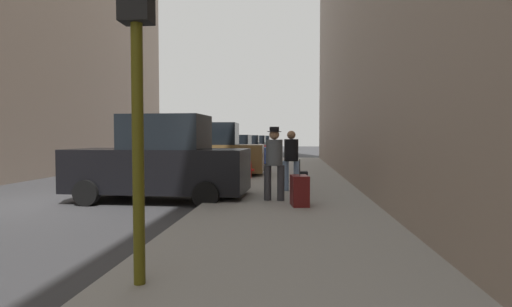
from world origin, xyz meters
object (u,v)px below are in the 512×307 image
pedestrian_in_jeans (291,157)px  rolling_suitcase (300,191)px  parked_red_hatchback (243,149)px  traffic_light (137,32)px  pedestrian_with_beanie (274,160)px  parked_bronze_suv (208,153)px  parked_blue_sedan (230,152)px  parked_dark_green_sedan (258,145)px  duffel_bag (303,175)px  parked_gray_coupe (252,147)px  fire_hydrant (249,169)px  parked_black_suv (161,162)px

pedestrian_in_jeans → rolling_suitcase: pedestrian_in_jeans is taller
parked_red_hatchback → traffic_light: traffic_light is taller
traffic_light → pedestrian_in_jeans: traffic_light is taller
pedestrian_with_beanie → rolling_suitcase: bearing=-49.4°
parked_bronze_suv → pedestrian_in_jeans: size_ratio=2.72×
parked_blue_sedan → parked_dark_green_sedan: 18.06m
rolling_suitcase → parked_red_hatchback: bearing=101.1°
parked_blue_sedan → duffel_bag: (3.83, -7.12, -0.56)m
parked_dark_green_sedan → duffel_bag: bearing=-81.4°
parked_dark_green_sedan → parked_blue_sedan: bearing=-90.0°
parked_gray_coupe → pedestrian_with_beanie: (3.00, -23.87, 0.29)m
fire_hydrant → traffic_light: (0.05, -10.74, 2.26)m
traffic_light → pedestrian_with_beanie: (1.15, 5.60, -1.62)m
parked_bronze_suv → pedestrian_with_beanie: 7.07m
pedestrian_in_jeans → parked_red_hatchback: bearing=102.1°
parked_red_hatchback → fire_hydrant: parked_red_hatchback is taller
parked_blue_sedan → parked_gray_coupe: size_ratio=1.01×
parked_bronze_suv → traffic_light: (1.85, -11.99, 1.73)m
rolling_suitcase → parked_dark_green_sedan: bearing=96.7°
pedestrian_with_beanie → rolling_suitcase: pedestrian_with_beanie is taller
parked_blue_sedan → pedestrian_with_beanie: size_ratio=2.39×
parked_red_hatchback → pedestrian_with_beanie: size_ratio=2.40×
traffic_light → parked_dark_green_sedan: bearing=93.0°
parked_blue_sedan → pedestrian_in_jeans: size_ratio=2.48×
parked_black_suv → duffel_bag: parked_black_suv is taller
parked_black_suv → duffel_bag: size_ratio=10.59×
parked_red_hatchback → parked_gray_coupe: (0.00, 6.26, 0.00)m
parked_bronze_suv → parked_gray_coupe: bearing=90.0°
parked_bronze_suv → duffel_bag: size_ratio=10.59×
parked_red_hatchback → pedestrian_in_jeans: pedestrian_in_jeans is taller
parked_dark_green_sedan → pedestrian_in_jeans: 28.57m
parked_dark_green_sedan → pedestrian_with_beanie: size_ratio=2.37×
parked_black_suv → traffic_light: size_ratio=1.29×
fire_hydrant → parked_bronze_suv: bearing=145.1°
traffic_light → rolling_suitcase: bearing=70.4°
traffic_light → pedestrian_with_beanie: bearing=78.4°
pedestrian_with_beanie → pedestrian_in_jeans: (0.40, 1.76, -0.03)m
rolling_suitcase → pedestrian_with_beanie: bearing=130.6°
parked_red_hatchback → parked_gray_coupe: bearing=90.0°
parked_red_hatchback → fire_hydrant: bearing=-81.8°
fire_hydrant → traffic_light: bearing=-89.7°
rolling_suitcase → duffel_bag: bearing=87.7°
parked_blue_sedan → parked_gray_coupe: 11.81m
pedestrian_with_beanie → pedestrian_in_jeans: 1.81m
parked_bronze_suv → traffic_light: traffic_light is taller
pedestrian_with_beanie → duffel_bag: bearing=80.5°
parked_blue_sedan → rolling_suitcase: 13.27m
parked_bronze_suv → fire_hydrant: 2.26m
parked_blue_sedan → parked_gray_coupe: bearing=90.0°
parked_black_suv → parked_blue_sedan: size_ratio=1.10×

